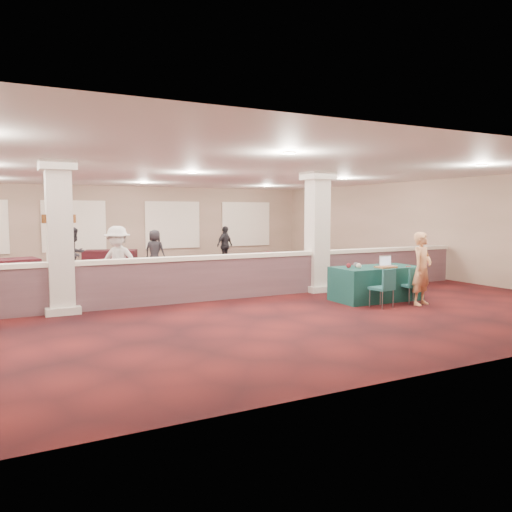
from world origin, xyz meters
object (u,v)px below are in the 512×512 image
conf_chair_side (385,285)px  far_table_front_left (0,274)px  attendee_b (118,262)px  attendee_a (74,253)px  far_table_front_right (345,262)px  far_table_front_center (233,268)px  far_table_back_right (261,262)px  woman (422,269)px  far_table_back_center (110,260)px  attendee_d (155,251)px  conf_chair_main (414,283)px  attendee_c (225,245)px  near_table (376,283)px

conf_chair_side → far_table_front_left: size_ratio=0.44×
attendee_b → far_table_front_left: bearing=168.7°
attendee_a → far_table_front_right: bearing=-53.0°
far_table_front_left → far_table_front_center: bearing=-10.3°
far_table_front_left → far_table_back_right: 8.43m
woman → far_table_back_center: size_ratio=0.91×
far_table_front_right → attendee_d: bearing=155.2°
conf_chair_main → attendee_c: attendee_c is taller
far_table_back_right → attendee_c: attendee_c is taller
conf_chair_side → far_table_back_right: 7.44m
woman → far_table_back_right: 7.52m
near_table → attendee_b: bearing=150.2°
attendee_b → woman: bearing=1.5°
far_table_front_center → woman: bearing=-71.8°
far_table_back_right → attendee_d: bearing=156.5°
attendee_a → attendee_d: bearing=-25.3°
conf_chair_main → attendee_b: attendee_b is taller
far_table_front_center → attendee_c: size_ratio=1.11×
near_table → far_table_back_right: (0.26, 6.51, -0.08)m
attendee_a → attendee_b: size_ratio=0.93×
conf_chair_main → attendee_c: 10.10m
woman → far_table_front_right: size_ratio=1.04×
conf_chair_side → attendee_c: 10.21m
woman → far_table_front_left: 11.33m
far_table_front_center → attendee_c: bearing=69.5°
conf_chair_side → attendee_b: 6.53m
far_table_back_center → conf_chair_main: bearing=-63.6°
conf_chair_main → attendee_a: 10.38m
far_table_front_left → far_table_back_center: (3.63, 2.99, -0.03)m
far_table_back_center → far_table_back_right: far_table_back_center is taller
near_table → far_table_back_center: (-4.53, 9.30, -0.03)m
attendee_c → attendee_d: (-3.29, -1.28, -0.03)m
far_table_front_right → far_table_back_right: bearing=153.6°
conf_chair_side → attendee_c: (0.58, 10.19, 0.27)m
attendee_b → attendee_c: bearing=84.3°
far_table_front_center → far_table_back_right: 2.25m
far_table_back_right → attendee_b: 6.62m
conf_chair_side → attendee_a: bearing=115.3°
far_table_front_right → attendee_a: (-9.03, 2.16, 0.51)m
far_table_back_right → attendee_c: 2.84m
far_table_back_right → attendee_b: bearing=-151.0°
far_table_front_center → attendee_a: attendee_a is taller
conf_chair_main → far_table_back_right: size_ratio=0.51×
far_table_front_right → attendee_d: (-6.22, 2.88, 0.43)m
near_table → far_table_front_right: size_ratio=1.32×
attendee_c → attendee_d: attendee_c is taller
conf_chair_main → attendee_c: bearing=102.3°
far_table_front_left → far_table_back_center: 4.71m
far_table_back_center → far_table_back_right: bearing=-30.2°
attendee_a → attendee_d: (2.81, 0.72, -0.07)m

